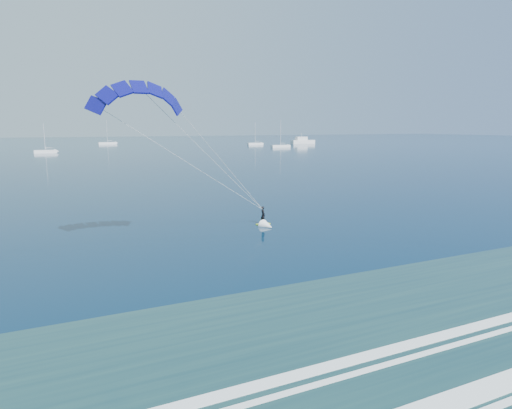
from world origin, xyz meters
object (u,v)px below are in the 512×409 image
object	(u,v)px
motor_yacht	(302,141)
sailboat_5	(255,144)
kitesurfer_rig	(211,158)
sailboat_6	(281,146)
sailboat_4	(108,143)
sailboat_3	(45,151)

from	to	relation	value
motor_yacht	sailboat_5	world-z (taller)	sailboat_5
kitesurfer_rig	sailboat_5	world-z (taller)	kitesurfer_rig
motor_yacht	sailboat_6	xyz separation A→B (m)	(-33.15, -34.56, -0.87)
motor_yacht	sailboat_4	xyz separation A→B (m)	(-101.57, 39.48, -0.87)
sailboat_3	sailboat_4	distance (m)	83.82
sailboat_3	sailboat_6	distance (m)	101.36
sailboat_3	kitesurfer_rig	bearing A→B (deg)	-86.06
kitesurfer_rig	sailboat_4	bearing A→B (deg)	84.33
sailboat_3	sailboat_4	xyz separation A→B (m)	(32.90, 77.10, 0.01)
motor_yacht	sailboat_3	distance (m)	139.63
motor_yacht	sailboat_5	size ratio (longest dim) A/B	1.21
kitesurfer_rig	sailboat_3	size ratio (longest dim) A/B	1.74
sailboat_3	sailboat_6	size ratio (longest dim) A/B	0.86
sailboat_4	sailboat_6	distance (m)	100.81
motor_yacht	sailboat_3	bearing A→B (deg)	-164.37
kitesurfer_rig	sailboat_5	xyz separation A→B (m)	(92.39, 183.92, -6.57)
motor_yacht	sailboat_4	bearing A→B (deg)	158.76
kitesurfer_rig	motor_yacht	xyz separation A→B (m)	(124.13, 187.78, -5.69)
kitesurfer_rig	motor_yacht	size ratio (longest dim) A/B	1.34
kitesurfer_rig	sailboat_3	world-z (taller)	kitesurfer_rig
kitesurfer_rig	sailboat_6	xyz separation A→B (m)	(90.98, 153.22, -6.56)
sailboat_5	sailboat_6	world-z (taller)	sailboat_6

